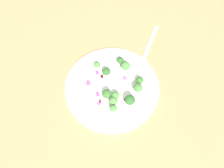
# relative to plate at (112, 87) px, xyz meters

# --- Properties ---
(ground_plane) EXTENTS (1.80, 1.80, 0.02)m
(ground_plane) POSITION_rel_plate_xyz_m (0.01, 0.02, -0.02)
(ground_plane) COLOR tan
(plate) EXTENTS (0.28, 0.28, 0.02)m
(plate) POSITION_rel_plate_xyz_m (0.00, 0.00, 0.00)
(plate) COLOR white
(plate) RESTS_ON ground_plane
(dressing_pool) EXTENTS (0.16, 0.16, 0.00)m
(dressing_pool) POSITION_rel_plate_xyz_m (-0.00, 0.00, 0.00)
(dressing_pool) COLOR white
(dressing_pool) RESTS_ON plate
(broccoli_floret_0) EXTENTS (0.03, 0.03, 0.03)m
(broccoli_floret_0) POSITION_rel_plate_xyz_m (0.05, -0.05, 0.02)
(broccoli_floret_0) COLOR #9EC684
(broccoli_floret_0) RESTS_ON plate
(broccoli_floret_1) EXTENTS (0.02, 0.02, 0.02)m
(broccoli_floret_1) POSITION_rel_plate_xyz_m (-0.01, -0.08, 0.02)
(broccoli_floret_1) COLOR #9EC684
(broccoli_floret_1) RESTS_ON plate
(broccoli_floret_2) EXTENTS (0.02, 0.02, 0.03)m
(broccoli_floret_2) POSITION_rel_plate_xyz_m (0.04, 0.01, 0.02)
(broccoli_floret_2) COLOR #ADD18E
(broccoli_floret_2) RESTS_ON plate
(broccoli_floret_3) EXTENTS (0.02, 0.02, 0.02)m
(broccoli_floret_3) POSITION_rel_plate_xyz_m (-0.08, 0.01, 0.02)
(broccoli_floret_3) COLOR #9EC684
(broccoli_floret_3) RESTS_ON plate
(broccoli_floret_4) EXTENTS (0.03, 0.03, 0.03)m
(broccoli_floret_4) POSITION_rel_plate_xyz_m (-0.07, -0.04, 0.03)
(broccoli_floret_4) COLOR #9EC684
(broccoli_floret_4) RESTS_ON plate
(broccoli_floret_5) EXTENTS (0.02, 0.02, 0.02)m
(broccoli_floret_5) POSITION_rel_plate_xyz_m (-0.04, -0.00, 0.02)
(broccoli_floret_5) COLOR #8EB77A
(broccoli_floret_5) RESTS_ON plate
(broccoli_floret_6) EXTENTS (0.02, 0.02, 0.02)m
(broccoli_floret_6) POSITION_rel_plate_xyz_m (0.08, 0.03, 0.02)
(broccoli_floret_6) COLOR #9EC684
(broccoli_floret_6) RESTS_ON plate
(broccoli_floret_7) EXTENTS (0.03, 0.03, 0.03)m
(broccoli_floret_7) POSITION_rel_plate_xyz_m (-0.03, -0.07, 0.03)
(broccoli_floret_7) COLOR #8EB77A
(broccoli_floret_7) RESTS_ON plate
(broccoli_floret_8) EXTENTS (0.02, 0.02, 0.02)m
(broccoli_floret_8) POSITION_rel_plate_xyz_m (0.07, -0.04, 0.02)
(broccoli_floret_8) COLOR #ADD18E
(broccoli_floret_8) RESTS_ON plate
(broccoli_floret_9) EXTENTS (0.03, 0.03, 0.03)m
(broccoli_floret_9) POSITION_rel_plate_xyz_m (-0.03, 0.02, 0.02)
(broccoli_floret_9) COLOR #ADD18E
(broccoli_floret_9) RESTS_ON plate
(broccoli_floret_10) EXTENTS (0.02, 0.02, 0.02)m
(broccoli_floret_10) POSITION_rel_plate_xyz_m (-0.05, 0.01, 0.02)
(broccoli_floret_10) COLOR #9EC684
(broccoli_floret_10) RESTS_ON plate
(cranberry_0) EXTENTS (0.01, 0.01, 0.01)m
(cranberry_0) POSITION_rel_plate_xyz_m (0.04, 0.02, 0.01)
(cranberry_0) COLOR #4C0A14
(cranberry_0) RESTS_ON plate
(cranberry_1) EXTENTS (0.01, 0.01, 0.01)m
(cranberry_1) POSITION_rel_plate_xyz_m (-0.04, 0.04, 0.01)
(cranberry_1) COLOR maroon
(cranberry_1) RESTS_ON plate
(cranberry_2) EXTENTS (0.01, 0.01, 0.01)m
(cranberry_2) POSITION_rel_plate_xyz_m (-0.05, -0.03, 0.01)
(cranberry_2) COLOR maroon
(cranberry_2) RESTS_ON plate
(onion_bit_0) EXTENTS (0.01, 0.01, 0.01)m
(onion_bit_0) POSITION_rel_plate_xyz_m (-0.02, 0.05, 0.01)
(onion_bit_0) COLOR #934C84
(onion_bit_0) RESTS_ON plate
(onion_bit_1) EXTENTS (0.01, 0.01, 0.01)m
(onion_bit_1) POSITION_rel_plate_xyz_m (0.05, 0.03, 0.01)
(onion_bit_1) COLOR #934C84
(onion_bit_1) RESTS_ON plate
(onion_bit_2) EXTENTS (0.01, 0.01, 0.00)m
(onion_bit_2) POSITION_rel_plate_xyz_m (-0.05, 0.05, 0.01)
(onion_bit_2) COLOR #A35B93
(onion_bit_2) RESTS_ON plate
(onion_bit_3) EXTENTS (0.01, 0.01, 0.00)m
(onion_bit_3) POSITION_rel_plate_xyz_m (0.02, -0.04, 0.01)
(onion_bit_3) COLOR #A35B93
(onion_bit_3) RESTS_ON plate
(onion_bit_4) EXTENTS (0.02, 0.02, 0.01)m
(onion_bit_4) POSITION_rel_plate_xyz_m (0.02, 0.07, 0.01)
(onion_bit_4) COLOR #934C84
(onion_bit_4) RESTS_ON plate
(fork) EXTENTS (0.16, 0.12, 0.01)m
(fork) POSITION_rel_plate_xyz_m (0.11, -0.15, -0.01)
(fork) COLOR silver
(fork) RESTS_ON ground_plane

